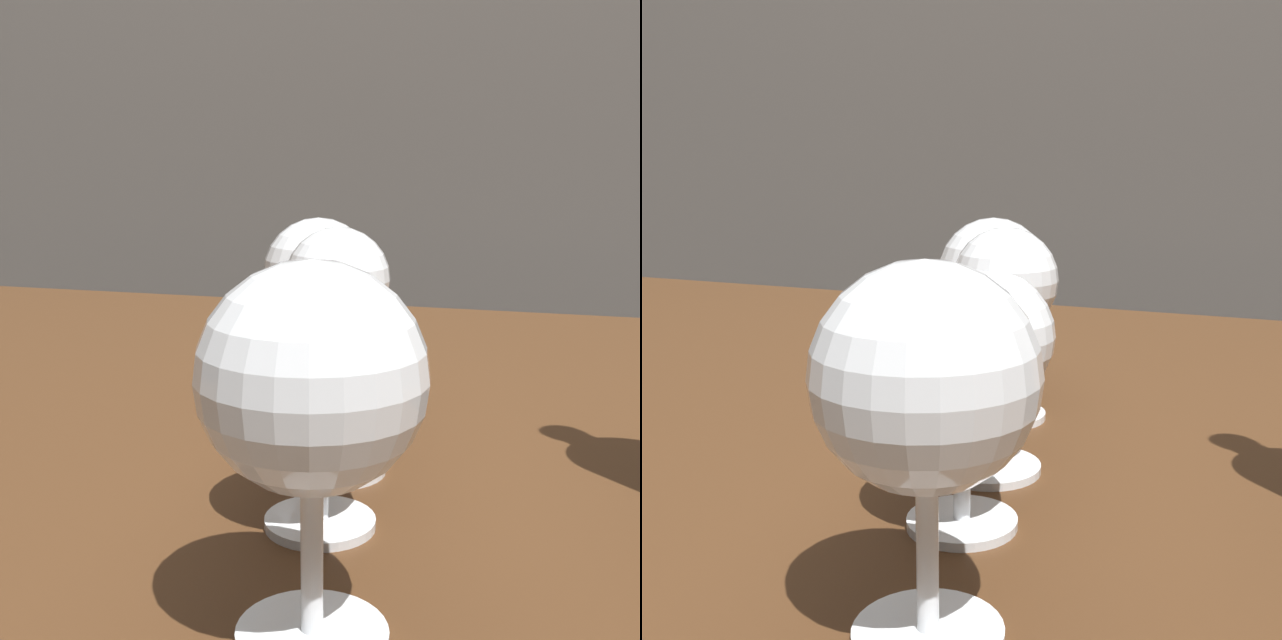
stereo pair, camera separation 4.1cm
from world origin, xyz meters
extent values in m
cube|color=#472B16|center=(0.00, 0.00, 0.73)|extent=(1.52, 0.85, 0.03)
cylinder|color=white|center=(0.06, -0.31, 0.75)|extent=(0.06, 0.06, 0.00)
cylinder|color=white|center=(0.06, -0.31, 0.79)|extent=(0.01, 0.01, 0.08)
sphere|color=white|center=(0.06, -0.31, 0.86)|extent=(0.09, 0.09, 0.09)
ellipsoid|color=#380711|center=(0.06, -0.31, 0.85)|extent=(0.08, 0.08, 0.03)
cylinder|color=white|center=(0.04, -0.21, 0.75)|extent=(0.06, 0.06, 0.00)
cylinder|color=white|center=(0.04, -0.21, 0.78)|extent=(0.01, 0.01, 0.06)
sphere|color=white|center=(0.04, -0.21, 0.84)|extent=(0.08, 0.08, 0.08)
ellipsoid|color=gold|center=(0.04, -0.21, 0.83)|extent=(0.07, 0.07, 0.03)
cylinder|color=white|center=(0.02, -0.13, 0.75)|extent=(0.06, 0.06, 0.00)
cylinder|color=white|center=(0.02, -0.13, 0.78)|extent=(0.01, 0.01, 0.06)
sphere|color=white|center=(0.02, -0.13, 0.83)|extent=(0.08, 0.08, 0.08)
ellipsoid|color=#470A16|center=(0.02, -0.13, 0.83)|extent=(0.07, 0.07, 0.03)
cylinder|color=white|center=(0.00, -0.03, 0.75)|extent=(0.06, 0.06, 0.00)
cylinder|color=white|center=(0.00, -0.03, 0.79)|extent=(0.01, 0.01, 0.07)
sphere|color=white|center=(0.00, -0.03, 0.85)|extent=(0.08, 0.08, 0.08)
ellipsoid|color=pink|center=(0.00, -0.03, 0.85)|extent=(0.07, 0.07, 0.03)
cylinder|color=white|center=(-0.03, 0.04, 0.75)|extent=(0.06, 0.06, 0.00)
cylinder|color=white|center=(-0.03, 0.04, 0.78)|extent=(0.01, 0.01, 0.06)
sphere|color=white|center=(-0.03, 0.04, 0.84)|extent=(0.09, 0.09, 0.09)
ellipsoid|color=beige|center=(-0.03, 0.04, 0.84)|extent=(0.08, 0.08, 0.04)
camera|label=1|loc=(0.14, -0.59, 0.94)|focal=46.01mm
camera|label=2|loc=(0.18, -0.58, 0.94)|focal=46.01mm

